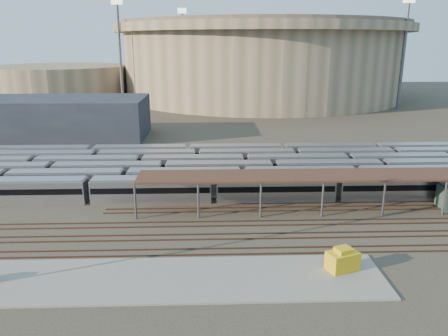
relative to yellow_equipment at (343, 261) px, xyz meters
name	(u,v)px	position (x,y,z in m)	size (l,w,h in m)	color
ground	(194,222)	(-16.09, 13.77, -1.20)	(420.00, 420.00, 0.00)	#383026
apron	(140,280)	(-21.09, -1.23, -1.10)	(50.00, 9.00, 0.20)	gray
subway_trains	(208,170)	(-14.29, 32.27, 0.60)	(126.23, 23.90, 3.60)	#B3B3B8
inspection_shed	(349,176)	(5.91, 17.77, 3.79)	(60.30, 6.00, 5.30)	#515255
empty_tracks	(193,237)	(-16.09, 8.77, -1.11)	(170.00, 9.62, 0.18)	#4C3323
stadium	(261,58)	(8.91, 153.77, 15.27)	(124.00, 124.00, 32.50)	gray
secondary_arena	(58,83)	(-76.09, 143.77, 5.80)	(56.00, 56.00, 14.00)	gray
service_building	(61,118)	(-51.09, 68.77, 3.80)	(42.00, 20.00, 10.00)	#1E232D
floodlight_0	(120,50)	(-46.09, 123.77, 19.45)	(4.00, 1.00, 38.40)	#515255
floodlight_2	(404,50)	(53.91, 113.77, 19.45)	(4.00, 1.00, 38.40)	#515255
floodlight_3	(183,48)	(-26.09, 173.77, 19.45)	(4.00, 1.00, 38.40)	#515255
yellow_equipment	(343,261)	(0.00, 0.00, 0.00)	(3.20, 2.00, 2.00)	gold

